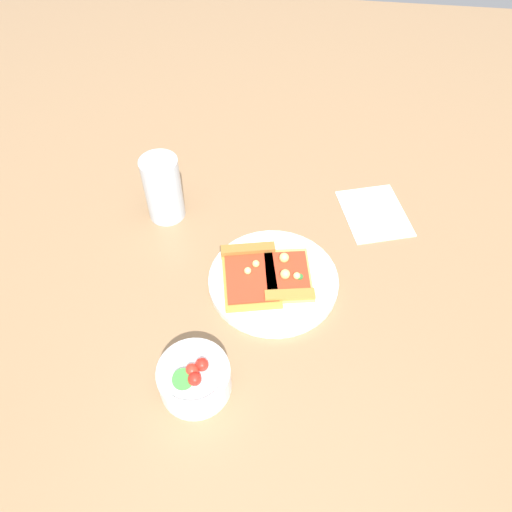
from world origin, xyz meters
The scene contains 7 objects.
ground_plane centered at (0.00, 0.00, 0.00)m, with size 2.40×2.40×0.00m, color #93704C.
plate centered at (0.00, 0.01, 0.01)m, with size 0.23×0.23×0.01m, color white.
pizza_slice_near centered at (0.00, 0.04, 0.02)m, with size 0.13×0.11×0.02m.
pizza_slice_far centered at (-0.01, -0.03, 0.02)m, with size 0.16×0.13×0.02m.
salad_bowl centered at (0.22, -0.08, 0.03)m, with size 0.11×0.11×0.07m.
soda_glass centered at (-0.15, -0.22, 0.06)m, with size 0.07×0.07×0.14m.
paper_napkin centered at (-0.20, 0.20, 0.00)m, with size 0.15×0.12×0.00m, color white.
Camera 1 is at (0.54, 0.05, 0.73)m, focal length 35.08 mm.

